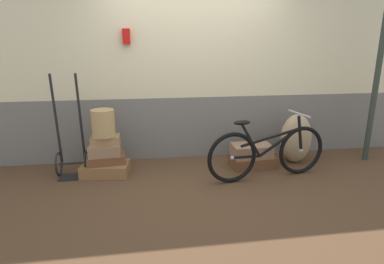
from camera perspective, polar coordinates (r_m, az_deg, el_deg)
ground at (r=4.28m, az=1.65°, el=-8.13°), size 8.53×5.20×0.06m
station_building at (r=4.76m, az=0.09°, el=13.78°), size 6.53×0.74×3.08m
suitcase_0 at (r=4.44m, az=-15.05°, el=-6.32°), size 0.64×0.46×0.16m
suitcase_1 at (r=4.41m, az=-14.97°, el=-4.59°), size 0.52×0.37×0.11m
suitcase_2 at (r=4.36m, az=-15.18°, el=-3.05°), size 0.41×0.31×0.14m
suitcase_3 at (r=4.34m, az=-15.09°, el=-1.35°), size 0.38×0.25×0.11m
suitcase_4 at (r=4.63m, az=10.61°, el=-5.10°), size 0.62×0.43×0.15m
suitcase_5 at (r=4.57m, az=10.46°, el=-3.21°), size 0.54×0.35×0.17m
wicker_basket at (r=4.26m, az=-15.47°, el=1.53°), size 0.29×0.29×0.35m
luggage_trolley at (r=4.48m, az=-20.55°, el=-3.55°), size 0.38×0.38×1.33m
burlap_sack at (r=4.88m, az=17.91°, el=-1.10°), size 0.45×0.38×0.71m
bicycle at (r=4.20m, az=13.21°, el=-3.53°), size 1.62×0.46×0.83m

